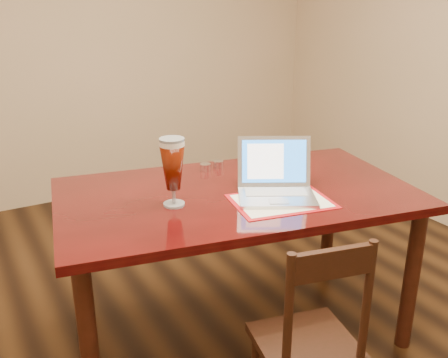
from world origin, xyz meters
TOP-DOWN VIEW (x-y plane):
  - ground at (0.00, 0.00)m, footprint 5.00×5.00m
  - dining_table at (0.09, 0.12)m, footprint 1.91×1.30m
  - dining_chair at (0.00, -0.60)m, footprint 0.46×0.45m

SIDE VIEW (x-z plane):
  - ground at x=0.00m, z-range 0.00..0.00m
  - dining_chair at x=0.00m, z-range -0.03..0.89m
  - dining_table at x=0.09m, z-range 0.16..1.30m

